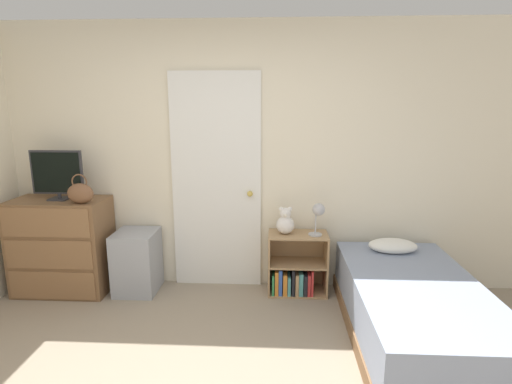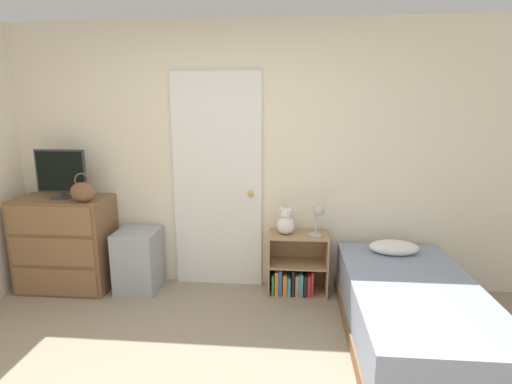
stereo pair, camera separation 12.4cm
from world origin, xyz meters
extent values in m
cube|color=beige|center=(0.00, 2.05, 1.27)|extent=(10.00, 0.06, 2.55)
cube|color=white|center=(-0.06, 2.00, 1.05)|extent=(0.86, 0.04, 2.09)
sphere|color=gold|center=(0.26, 1.95, 0.95)|extent=(0.06, 0.06, 0.06)
cube|color=brown|center=(-1.54, 1.77, 0.46)|extent=(0.88, 0.47, 0.92)
cube|color=#89613E|center=(-1.54, 1.53, 0.16)|extent=(0.81, 0.01, 0.27)
cube|color=#89613E|center=(-1.54, 1.53, 0.46)|extent=(0.81, 0.01, 0.27)
cube|color=#89613E|center=(-1.54, 1.53, 0.76)|extent=(0.81, 0.01, 0.27)
cube|color=#2D2D33|center=(-1.52, 1.77, 0.92)|extent=(0.17, 0.16, 0.01)
cylinder|color=#2D2D33|center=(-1.52, 1.77, 0.95)|extent=(0.04, 0.04, 0.04)
cube|color=#2D2D33|center=(-1.52, 1.77, 1.17)|extent=(0.49, 0.02, 0.41)
cube|color=black|center=(-1.52, 1.76, 1.17)|extent=(0.45, 0.01, 0.37)
ellipsoid|color=brown|center=(-1.24, 1.62, 1.01)|extent=(0.24, 0.12, 0.19)
torus|color=brown|center=(-1.24, 1.62, 1.12)|extent=(0.14, 0.01, 0.14)
cube|color=#999EA8|center=(-0.82, 1.79, 0.30)|extent=(0.39, 0.42, 0.60)
cube|color=tan|center=(0.46, 1.84, 0.30)|extent=(0.02, 0.32, 0.59)
cube|color=tan|center=(1.00, 1.84, 0.30)|extent=(0.02, 0.32, 0.59)
cube|color=tan|center=(0.73, 1.84, 0.01)|extent=(0.53, 0.32, 0.02)
cube|color=tan|center=(0.73, 1.84, 0.30)|extent=(0.53, 0.32, 0.02)
cube|color=tan|center=(0.73, 1.84, 0.58)|extent=(0.53, 0.32, 0.02)
cube|color=tan|center=(0.73, 2.00, 0.30)|extent=(0.56, 0.01, 0.59)
cube|color=#338C4C|center=(0.50, 1.83, 0.12)|extent=(0.02, 0.26, 0.20)
cube|color=orange|center=(0.53, 1.81, 0.14)|extent=(0.03, 0.22, 0.24)
cube|color=#3359B2|center=(0.57, 1.79, 0.14)|extent=(0.03, 0.18, 0.25)
cube|color=orange|center=(0.61, 1.80, 0.12)|extent=(0.04, 0.21, 0.20)
cube|color=teal|center=(0.65, 1.79, 0.11)|extent=(0.03, 0.18, 0.18)
cube|color=black|center=(0.69, 1.79, 0.14)|extent=(0.03, 0.19, 0.25)
cube|color=tan|center=(0.72, 1.79, 0.12)|extent=(0.03, 0.18, 0.21)
cube|color=teal|center=(0.76, 1.83, 0.13)|extent=(0.04, 0.27, 0.22)
cube|color=black|center=(0.80, 1.81, 0.12)|extent=(0.03, 0.22, 0.20)
cube|color=red|center=(0.84, 1.79, 0.12)|extent=(0.03, 0.20, 0.21)
cube|color=red|center=(0.86, 1.82, 0.14)|extent=(0.02, 0.25, 0.25)
sphere|color=silver|center=(0.61, 1.84, 0.68)|extent=(0.17, 0.17, 0.17)
sphere|color=silver|center=(0.61, 1.84, 0.79)|extent=(0.11, 0.11, 0.11)
sphere|color=silver|center=(0.61, 1.80, 0.78)|extent=(0.04, 0.04, 0.04)
sphere|color=silver|center=(0.57, 1.84, 0.83)|extent=(0.04, 0.04, 0.04)
sphere|color=silver|center=(0.64, 1.84, 0.83)|extent=(0.04, 0.04, 0.04)
cylinder|color=#B2B2B7|center=(0.89, 1.81, 0.60)|extent=(0.13, 0.13, 0.01)
cylinder|color=#B2B2B7|center=(0.89, 1.81, 0.71)|extent=(0.01, 0.01, 0.21)
sphere|color=#B2B2B7|center=(0.91, 1.79, 0.85)|extent=(0.12, 0.12, 0.12)
cube|color=brown|center=(1.59, 1.07, 0.06)|extent=(0.97, 1.86, 0.12)
cube|color=#8C99B2|center=(1.59, 1.07, 0.30)|extent=(0.94, 1.81, 0.36)
ellipsoid|color=white|center=(1.59, 1.74, 0.53)|extent=(0.44, 0.28, 0.12)
camera|label=1|loc=(0.52, -1.78, 1.78)|focal=28.00mm
camera|label=2|loc=(0.64, -1.77, 1.78)|focal=28.00mm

